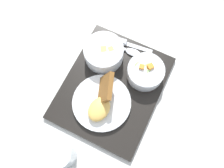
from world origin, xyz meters
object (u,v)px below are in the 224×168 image
object	(u,v)px
bowl_soup	(104,52)
plate_main	(101,102)
bowl_salad	(146,72)
glass_water	(61,155)
spoon	(127,50)
knife	(122,41)

from	to	relation	value
bowl_soup	plate_main	xyz separation A→B (m)	(0.15, 0.08, -0.02)
bowl_salad	glass_water	bearing A→B (deg)	-13.84
bowl_salad	spoon	size ratio (longest dim) A/B	0.86
glass_water	spoon	bearing A→B (deg)	-178.92
knife	glass_water	xyz separation A→B (m)	(0.43, 0.04, 0.03)
bowl_salad	knife	bearing A→B (deg)	-117.61
bowl_salad	glass_water	size ratio (longest dim) A/B	1.06
bowl_soup	plate_main	size ratio (longest dim) A/B	0.70
glass_water	plate_main	bearing A→B (deg)	176.35
plate_main	bowl_soup	bearing A→B (deg)	-152.03
spoon	glass_water	size ratio (longest dim) A/B	1.23
bowl_salad	spoon	world-z (taller)	bowl_salad
bowl_salad	plate_main	bearing A→B (deg)	-25.41
spoon	bowl_soup	bearing A→B (deg)	-142.84
bowl_soup	glass_water	bearing A→B (deg)	10.66
bowl_salad	plate_main	world-z (taller)	plate_main
spoon	glass_water	world-z (taller)	glass_water
bowl_soup	spoon	world-z (taller)	bowl_soup
bowl_soup	knife	world-z (taller)	bowl_soup
bowl_salad	glass_water	world-z (taller)	glass_water
knife	plate_main	bearing A→B (deg)	-87.71
plate_main	spoon	distance (m)	0.21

